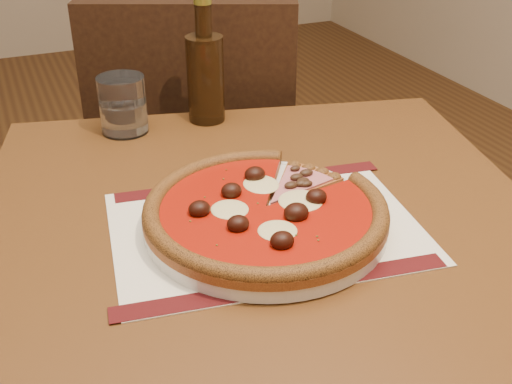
{
  "coord_description": "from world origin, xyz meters",
  "views": [
    {
      "loc": [
        0.14,
        -1.15,
        1.22
      ],
      "look_at": [
        0.45,
        -0.43,
        0.78
      ],
      "focal_mm": 45.0,
      "sensor_mm": 36.0,
      "label": 1
    }
  ],
  "objects_px": {
    "pizza": "(265,209)",
    "water_glass": "(123,105)",
    "bottle": "(205,74)",
    "table": "(261,276)",
    "plate": "(265,221)",
    "chair_far": "(198,161)"
  },
  "relations": [
    {
      "from": "table",
      "to": "plate",
      "type": "xyz_separation_m",
      "value": [
        -0.01,
        -0.03,
        0.11
      ]
    },
    {
      "from": "pizza",
      "to": "water_glass",
      "type": "distance_m",
      "value": 0.41
    },
    {
      "from": "bottle",
      "to": "pizza",
      "type": "bearing_deg",
      "value": -97.56
    },
    {
      "from": "table",
      "to": "plate",
      "type": "relative_size",
      "value": 2.96
    },
    {
      "from": "water_glass",
      "to": "chair_far",
      "type": "bearing_deg",
      "value": 49.8
    },
    {
      "from": "pizza",
      "to": "water_glass",
      "type": "xyz_separation_m",
      "value": [
        -0.1,
        0.39,
        0.02
      ]
    },
    {
      "from": "pizza",
      "to": "plate",
      "type": "bearing_deg",
      "value": 31.39
    },
    {
      "from": "water_glass",
      "to": "bottle",
      "type": "relative_size",
      "value": 0.45
    },
    {
      "from": "chair_far",
      "to": "water_glass",
      "type": "height_order",
      "value": "chair_far"
    },
    {
      "from": "pizza",
      "to": "bottle",
      "type": "xyz_separation_m",
      "value": [
        0.05,
        0.39,
        0.06
      ]
    },
    {
      "from": "table",
      "to": "pizza",
      "type": "height_order",
      "value": "pizza"
    },
    {
      "from": "chair_far",
      "to": "water_glass",
      "type": "distance_m",
      "value": 0.42
    },
    {
      "from": "plate",
      "to": "bottle",
      "type": "xyz_separation_m",
      "value": [
        0.05,
        0.39,
        0.08
      ]
    },
    {
      "from": "pizza",
      "to": "water_glass",
      "type": "height_order",
      "value": "water_glass"
    },
    {
      "from": "table",
      "to": "pizza",
      "type": "distance_m",
      "value": 0.14
    },
    {
      "from": "plate",
      "to": "bottle",
      "type": "bearing_deg",
      "value": 82.47
    },
    {
      "from": "pizza",
      "to": "water_glass",
      "type": "relative_size",
      "value": 3.24
    },
    {
      "from": "chair_far",
      "to": "water_glass",
      "type": "relative_size",
      "value": 9.2
    },
    {
      "from": "plate",
      "to": "pizza",
      "type": "relative_size",
      "value": 0.99
    },
    {
      "from": "table",
      "to": "water_glass",
      "type": "xyz_separation_m",
      "value": [
        -0.11,
        0.37,
        0.15
      ]
    },
    {
      "from": "bottle",
      "to": "plate",
      "type": "bearing_deg",
      "value": -97.53
    },
    {
      "from": "table",
      "to": "water_glass",
      "type": "distance_m",
      "value": 0.41
    }
  ]
}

